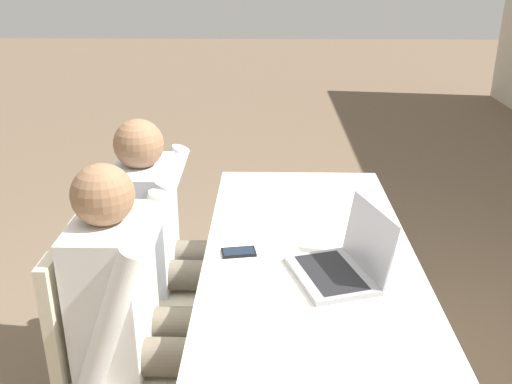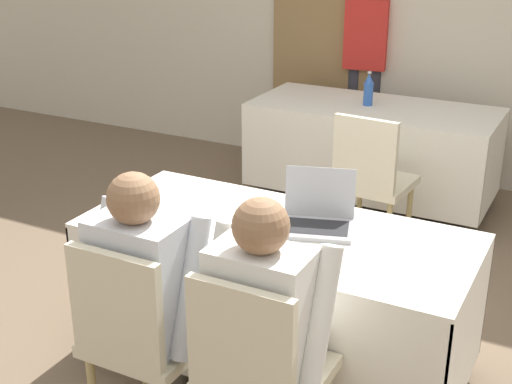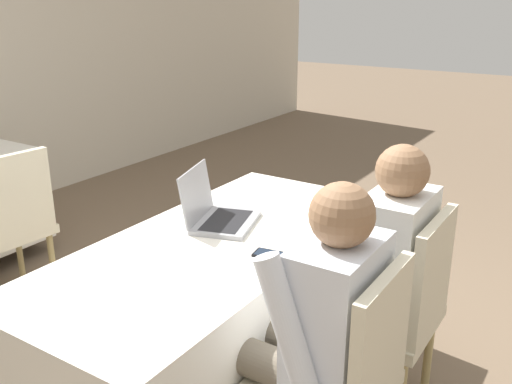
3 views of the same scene
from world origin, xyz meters
name	(u,v)px [view 1 (image 1 of 3)]	position (x,y,z in m)	size (l,w,h in m)	color
conference_table_near	(308,294)	(0.00, 0.00, 0.56)	(1.76, 0.79, 0.73)	white
laptop	(342,264)	(0.15, 0.10, 0.78)	(0.39, 0.36, 0.25)	#99999E
cell_phone	(239,252)	(0.00, -0.27, 0.74)	(0.09, 0.14, 0.01)	black
paper_beside_laptop	(383,329)	(0.47, 0.19, 0.73)	(0.28, 0.34, 0.00)	white
paper_centre_table	(297,213)	(-0.37, -0.03, 0.73)	(0.29, 0.34, 0.00)	white
chair_near_left	(143,268)	(-0.26, -0.70, 0.51)	(0.44, 0.44, 0.92)	tan
chair_near_right	(112,344)	(0.26, -0.70, 0.51)	(0.44, 0.44, 0.92)	tan
person_checkered_shirt	(164,236)	(-0.26, -0.60, 0.67)	(0.50, 0.52, 1.18)	#665B4C
person_white_shirt	(138,306)	(0.26, -0.60, 0.67)	(0.50, 0.52, 1.18)	#665B4C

